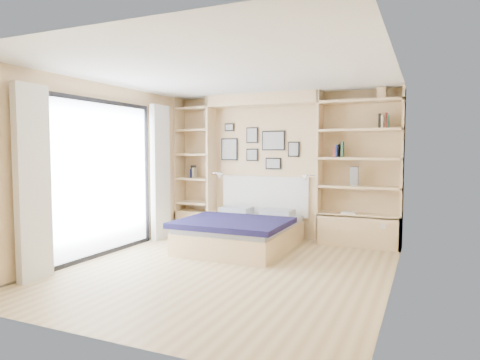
% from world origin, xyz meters
% --- Properties ---
extents(ground, '(4.50, 4.50, 0.00)m').
position_xyz_m(ground, '(0.00, 0.00, 0.00)').
color(ground, '#D1B883').
rests_on(ground, ground).
extents(room_shell, '(4.50, 4.50, 4.50)m').
position_xyz_m(room_shell, '(-0.39, 1.52, 1.08)').
color(room_shell, '#D4B182').
rests_on(room_shell, ground).
extents(bed, '(1.60, 2.01, 1.07)m').
position_xyz_m(bed, '(-0.31, 1.22, 0.26)').
color(bed, beige).
rests_on(bed, ground).
extents(photo_gallery, '(1.48, 0.02, 0.82)m').
position_xyz_m(photo_gallery, '(-0.45, 2.22, 1.60)').
color(photo_gallery, black).
rests_on(photo_gallery, ground).
extents(reading_lamps, '(1.92, 0.12, 0.15)m').
position_xyz_m(reading_lamps, '(-0.30, 2.00, 1.10)').
color(reading_lamps, silver).
rests_on(reading_lamps, ground).
extents(shelf_decor, '(3.47, 0.23, 2.03)m').
position_xyz_m(shelf_decor, '(1.06, 2.07, 1.68)').
color(shelf_decor, maroon).
rests_on(shelf_decor, ground).
extents(deck, '(3.20, 4.00, 0.05)m').
position_xyz_m(deck, '(-3.60, 0.00, 0.00)').
color(deck, '#6B604F').
rests_on(deck, ground).
extents(deck_chair, '(0.51, 0.85, 0.85)m').
position_xyz_m(deck_chair, '(-3.20, 0.68, 0.40)').
color(deck_chair, tan).
rests_on(deck_chair, ground).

